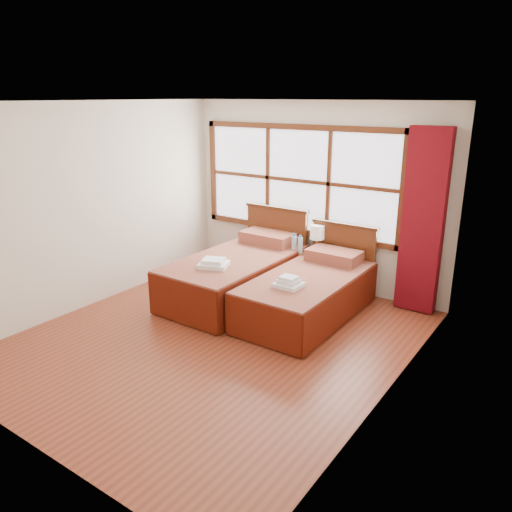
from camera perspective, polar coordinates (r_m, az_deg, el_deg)
The scene contains 15 objects.
floor at distance 5.80m, azimuth -4.64°, elevation -9.40°, with size 4.50×4.50×0.00m, color brown.
ceiling at distance 5.16m, azimuth -5.39°, elevation 17.19°, with size 4.50×4.50×0.00m, color white.
wall_back at distance 7.16m, azimuth 6.63°, elevation 6.87°, with size 4.00×4.00×0.00m, color silver.
wall_left at distance 6.76m, azimuth -18.23°, elevation 5.43°, with size 4.50×4.50×0.00m, color silver.
wall_right at distance 4.38m, azimuth 15.60°, elevation -0.82°, with size 4.50×4.50×0.00m, color silver.
window at distance 7.22m, azimuth 4.77°, elevation 8.62°, with size 3.16×0.06×1.56m.
curtain at distance 6.48m, azimuth 18.54°, elevation 3.69°, with size 0.50×0.16×2.30m, color maroon.
bed_left at distance 6.85m, azimuth -1.95°, elevation -1.95°, with size 1.12×2.17×1.09m.
bed_right at distance 6.30m, azimuth 6.13°, elevation -4.12°, with size 1.03×2.05×1.00m.
nightstand at distance 7.19m, azimuth 5.81°, elevation -1.58°, with size 0.41×0.40×0.54m.
towels_left at distance 6.33m, azimuth -4.87°, elevation -0.85°, with size 0.44×0.42×0.11m.
towels_right at distance 5.80m, azimuth 3.75°, elevation -3.07°, with size 0.31×0.27×0.13m.
lamp at distance 7.05m, azimuth 7.03°, elevation 2.63°, with size 0.20×0.20×0.39m.
bottle_near at distance 7.05m, azimuth 4.37°, elevation 1.40°, with size 0.07×0.07×0.27m.
bottle_far at distance 7.00m, azimuth 5.07°, elevation 1.25°, with size 0.07×0.07×0.26m.
Camera 1 is at (3.31, -3.96, 2.66)m, focal length 35.00 mm.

